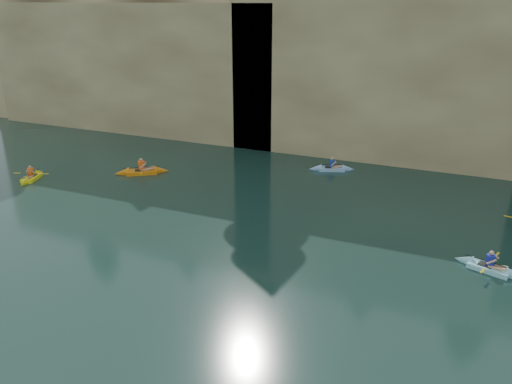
% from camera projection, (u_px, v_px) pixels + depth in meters
% --- Properties ---
extents(ground, '(160.00, 160.00, 0.00)m').
position_uv_depth(ground, '(227.00, 358.00, 15.43)').
color(ground, black).
rests_on(ground, ground).
extents(cliff, '(70.00, 16.00, 12.00)m').
position_uv_depth(cliff, '(395.00, 59.00, 39.01)').
color(cliff, tan).
rests_on(cliff, ground).
extents(cliff_slab_west, '(26.00, 2.40, 10.56)m').
position_uv_depth(cliff_slab_west, '(127.00, 67.00, 40.26)').
color(cliff_slab_west, tan).
rests_on(cliff_slab_west, ground).
extents(cliff_slab_center, '(24.00, 2.40, 11.40)m').
position_uv_depth(cliff_slab_center, '(409.00, 77.00, 32.03)').
color(cliff_slab_center, tan).
rests_on(cliff_slab_center, ground).
extents(sea_cave_west, '(4.50, 1.00, 4.00)m').
position_uv_depth(sea_cave_west, '(147.00, 111.00, 40.14)').
color(sea_cave_west, black).
rests_on(sea_cave_west, ground).
extents(sea_cave_center, '(3.50, 1.00, 3.20)m').
position_uv_depth(sea_cave_center, '(313.00, 133.00, 35.15)').
color(sea_cave_center, black).
rests_on(sea_cave_center, ground).
extents(kayaker_orange, '(3.23, 2.54, 1.29)m').
position_uv_depth(kayaker_orange, '(142.00, 171.00, 31.70)').
color(kayaker_orange, orange).
rests_on(kayaker_orange, ground).
extents(kayaker_ltblue_near, '(2.91, 2.15, 1.12)m').
position_uv_depth(kayaker_ltblue_near, '(489.00, 268.00, 20.35)').
color(kayaker_ltblue_near, '#88D1E4').
rests_on(kayaker_ltblue_near, ground).
extents(kayaker_yellow, '(2.11, 2.77, 1.10)m').
position_uv_depth(kayaker_yellow, '(32.00, 177.00, 30.73)').
color(kayaker_yellow, yellow).
rests_on(kayaker_yellow, ground).
extents(kayaker_ltblue_mid, '(2.97, 2.09, 1.11)m').
position_uv_depth(kayaker_ltblue_mid, '(332.00, 168.00, 32.34)').
color(kayaker_ltblue_mid, '#82A9D9').
rests_on(kayaker_ltblue_mid, ground).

